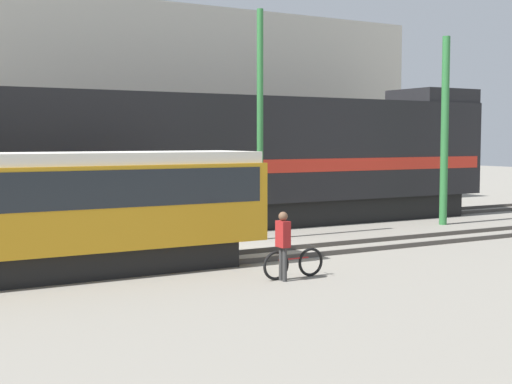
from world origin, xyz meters
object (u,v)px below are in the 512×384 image
(freight_locomotive, at_px, (255,160))
(utility_pole_right, at_px, (445,131))
(person, at_px, (283,239))
(utility_pole_center, at_px, (260,125))
(bicycle, at_px, (294,264))
(streetcar, at_px, (22,208))

(freight_locomotive, height_order, utility_pole_right, utility_pole_right)
(person, xyz_separation_m, utility_pole_center, (3.07, 6.36, 2.83))
(person, bearing_deg, utility_pole_center, 64.20)
(person, bearing_deg, bicycle, 20.57)
(streetcar, relative_size, bicycle, 7.09)
(bicycle, xyz_separation_m, utility_pole_right, (11.07, 6.21, 3.33))
(freight_locomotive, bearing_deg, person, -116.36)
(utility_pole_center, bearing_deg, streetcar, -159.39)
(streetcar, height_order, utility_pole_center, utility_pole_center)
(streetcar, distance_m, bicycle, 6.65)
(streetcar, bearing_deg, utility_pole_center, 20.61)
(streetcar, xyz_separation_m, utility_pole_right, (16.83, 3.17, 1.94))
(utility_pole_right, bearing_deg, utility_pole_center, 180.00)
(streetcar, height_order, bicycle, streetcar)
(freight_locomotive, height_order, person, freight_locomotive)
(person, relative_size, utility_pole_center, 0.22)
(bicycle, height_order, person, person)
(bicycle, xyz_separation_m, utility_pole_center, (2.67, 6.21, 3.48))
(bicycle, distance_m, utility_pole_right, 13.12)
(freight_locomotive, distance_m, utility_pole_right, 7.54)
(utility_pole_right, bearing_deg, bicycle, -150.72)
(freight_locomotive, distance_m, person, 10.75)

